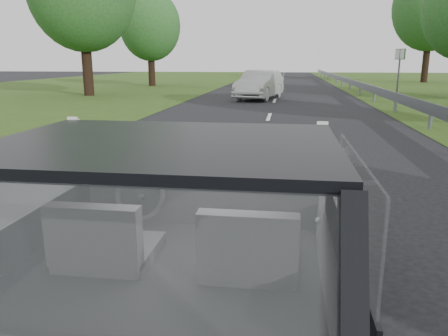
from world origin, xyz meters
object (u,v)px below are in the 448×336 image
(subject_car, at_px, (187,245))
(cat, at_px, (240,163))
(other_car, at_px, (260,85))
(highway_sign, at_px, (399,71))

(subject_car, xyz_separation_m, cat, (0.25, 0.64, 0.37))
(subject_car, height_order, other_car, subject_car)
(cat, height_order, highway_sign, highway_sign)
(subject_car, height_order, highway_sign, highway_sign)
(subject_car, bearing_deg, highway_sign, 74.28)
(cat, relative_size, highway_sign, 0.26)
(highway_sign, bearing_deg, subject_car, -123.78)
(other_car, height_order, highway_sign, highway_sign)
(cat, relative_size, other_car, 0.15)
(subject_car, height_order, cat, subject_car)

